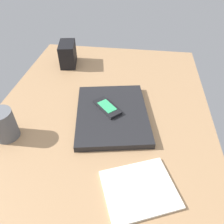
# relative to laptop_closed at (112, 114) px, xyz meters

# --- Properties ---
(desk_surface) EXTENTS (1.20, 0.80, 0.03)m
(desk_surface) POSITION_rel_laptop_closed_xyz_m (0.04, -0.04, -0.03)
(desk_surface) COLOR #9E7751
(desk_surface) RESTS_ON ground
(laptop_closed) EXTENTS (0.36, 0.31, 0.02)m
(laptop_closed) POSITION_rel_laptop_closed_xyz_m (0.00, 0.00, 0.00)
(laptop_closed) COLOR black
(laptop_closed) RESTS_ON desk_surface
(cell_phone_on_laptop) EXTENTS (0.12, 0.12, 0.01)m
(cell_phone_on_laptop) POSITION_rel_laptop_closed_xyz_m (-0.01, -0.02, 0.02)
(cell_phone_on_laptop) COLOR black
(cell_phone_on_laptop) RESTS_ON laptop_closed
(notepad) EXTENTS (0.21, 0.23, 0.01)m
(notepad) POSITION_rel_laptop_closed_xyz_m (0.28, 0.11, -0.01)
(notepad) COLOR white
(notepad) RESTS_ON desk_surface
(pen_cup) EXTENTS (0.08, 0.08, 0.10)m
(pen_cup) POSITION_rel_laptop_closed_xyz_m (0.14, -0.33, 0.04)
(pen_cup) COLOR #595B60
(pen_cup) RESTS_ON desk_surface
(desk_organizer) EXTENTS (0.14, 0.09, 0.11)m
(desk_organizer) POSITION_rel_laptop_closed_xyz_m (-0.35, -0.26, 0.04)
(desk_organizer) COLOR black
(desk_organizer) RESTS_ON desk_surface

